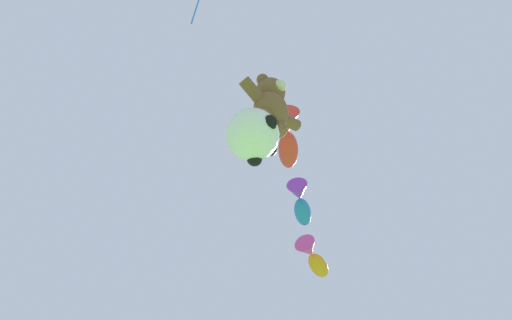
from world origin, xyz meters
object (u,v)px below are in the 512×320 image
fish_kite_crimson (288,137)px  teddy_bear_kite (271,105)px  fish_kite_cobalt (301,202)px  fish_kite_tangerine (313,257)px  soccer_ball_kite (253,135)px

fish_kite_crimson → teddy_bear_kite: bearing=-150.5°
teddy_bear_kite → fish_kite_cobalt: fish_kite_cobalt is taller
teddy_bear_kite → fish_kite_tangerine: size_ratio=1.02×
fish_kite_cobalt → fish_kite_tangerine: 2.22m
fish_kite_cobalt → fish_kite_crimson: bearing=-145.4°
soccer_ball_kite → fish_kite_cobalt: bearing=27.9°
soccer_ball_kite → fish_kite_tangerine: bearing=29.4°
fish_kite_cobalt → teddy_bear_kite: bearing=-147.5°
teddy_bear_kite → soccer_ball_kite: size_ratio=1.50×
fish_kite_crimson → fish_kite_cobalt: bearing=34.6°
fish_kite_crimson → fish_kite_tangerine: fish_kite_tangerine is taller
fish_kite_crimson → fish_kite_cobalt: (2.05, 1.42, 0.26)m
teddy_bear_kite → fish_kite_crimson: size_ratio=1.06×
soccer_ball_kite → fish_kite_crimson: fish_kite_crimson is taller
fish_kite_crimson → fish_kite_cobalt: 2.51m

